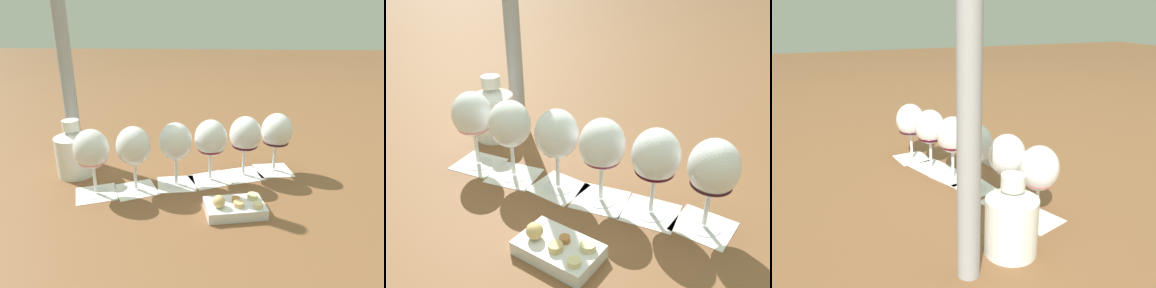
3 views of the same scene
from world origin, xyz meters
The scene contains 16 objects.
ground_plane centered at (0.00, 0.00, 0.00)m, with size 8.00×8.00×0.00m, color brown.
tasting_card_0 centered at (-0.27, -0.09, 0.00)m, with size 0.14×0.14×0.00m.
tasting_card_1 centered at (-0.16, -0.06, 0.00)m, with size 0.14×0.14×0.00m.
tasting_card_2 centered at (-0.05, -0.02, 0.00)m, with size 0.13×0.12×0.00m.
tasting_card_3 centered at (0.05, 0.02, 0.00)m, with size 0.14×0.14×0.00m.
tasting_card_4 centered at (0.16, 0.06, 0.00)m, with size 0.14×0.14×0.00m.
tasting_card_5 centered at (0.26, 0.10, 0.00)m, with size 0.13×0.12×0.00m.
wine_glass_0 centered at (-0.27, -0.09, 0.13)m, with size 0.10×0.10×0.19m.
wine_glass_1 centered at (-0.16, -0.06, 0.13)m, with size 0.10×0.10×0.19m.
wine_glass_2 centered at (-0.05, -0.02, 0.13)m, with size 0.10×0.10×0.19m.
wine_glass_3 centered at (0.05, 0.02, 0.13)m, with size 0.10×0.10×0.19m.
wine_glass_4 centered at (0.16, 0.06, 0.13)m, with size 0.10×0.10×0.19m.
wine_glass_5 centered at (0.26, 0.10, 0.13)m, with size 0.10×0.10×0.19m.
ceramic_vase centered at (-0.37, 0.04, 0.08)m, with size 0.11×0.11×0.18m.
snack_dish centered at (0.12, -0.16, 0.02)m, with size 0.16×0.12×0.06m.
umbrella_pole centered at (-0.41, 0.15, 0.37)m, with size 0.04×0.04×0.75m.
Camera 1 is at (0.05, -0.92, 0.48)m, focal length 32.00 mm.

